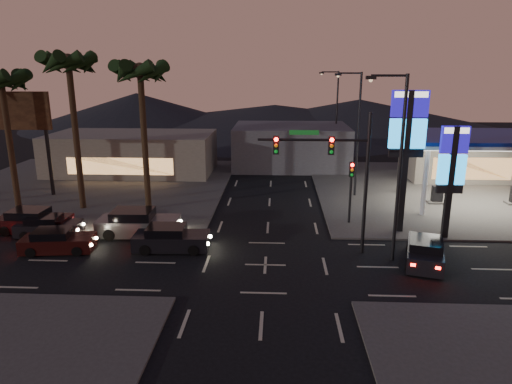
# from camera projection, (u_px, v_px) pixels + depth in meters

# --- Properties ---
(ground) EXTENTS (140.00, 140.00, 0.00)m
(ground) POSITION_uv_depth(u_px,v_px,m) (265.00, 265.00, 24.57)
(ground) COLOR black
(ground) RESTS_ON ground
(corner_lot_ne) EXTENTS (24.00, 24.00, 0.12)m
(corner_lot_ne) POSITION_uv_depth(u_px,v_px,m) (456.00, 191.00, 39.25)
(corner_lot_ne) COLOR #47443F
(corner_lot_ne) RESTS_ON ground
(corner_lot_nw) EXTENTS (24.00, 24.00, 0.12)m
(corner_lot_nw) POSITION_uv_depth(u_px,v_px,m) (92.00, 186.00, 40.72)
(corner_lot_nw) COLOR #47443F
(corner_lot_nw) RESTS_ON ground
(gas_station) EXTENTS (12.20, 8.20, 5.47)m
(gas_station) POSITION_uv_depth(u_px,v_px,m) (484.00, 140.00, 34.08)
(gas_station) COLOR silver
(gas_station) RESTS_ON ground
(convenience_store) EXTENTS (10.00, 6.00, 4.00)m
(convenience_store) POSITION_uv_depth(u_px,v_px,m) (460.00, 158.00, 43.47)
(convenience_store) COLOR #726B5B
(convenience_store) RESTS_ON ground
(pylon_sign_tall) EXTENTS (2.20, 0.35, 9.00)m
(pylon_sign_tall) POSITION_uv_depth(u_px,v_px,m) (407.00, 134.00, 27.81)
(pylon_sign_tall) COLOR black
(pylon_sign_tall) RESTS_ON ground
(pylon_sign_short) EXTENTS (1.60, 0.35, 7.00)m
(pylon_sign_short) POSITION_uv_depth(u_px,v_px,m) (452.00, 165.00, 27.19)
(pylon_sign_short) COLOR black
(pylon_sign_short) RESTS_ON ground
(traffic_signal_mast) EXTENTS (6.10, 0.39, 8.00)m
(traffic_signal_mast) POSITION_uv_depth(u_px,v_px,m) (335.00, 163.00, 24.95)
(traffic_signal_mast) COLOR black
(traffic_signal_mast) RESTS_ON ground
(pedestal_signal) EXTENTS (0.32, 0.39, 4.30)m
(pedestal_signal) POSITION_uv_depth(u_px,v_px,m) (351.00, 182.00, 30.29)
(pedestal_signal) COLOR black
(pedestal_signal) RESTS_ON ground
(streetlight_near) EXTENTS (2.14, 0.25, 10.00)m
(streetlight_near) POSITION_uv_depth(u_px,v_px,m) (397.00, 158.00, 23.73)
(streetlight_near) COLOR black
(streetlight_near) RESTS_ON ground
(streetlight_mid) EXTENTS (2.14, 0.25, 10.00)m
(streetlight_mid) POSITION_uv_depth(u_px,v_px,m) (356.00, 127.00, 36.26)
(streetlight_mid) COLOR black
(streetlight_mid) RESTS_ON ground
(streetlight_far) EXTENTS (2.14, 0.25, 10.00)m
(streetlight_far) POSITION_uv_depth(u_px,v_px,m) (335.00, 111.00, 49.76)
(streetlight_far) COLOR black
(streetlight_far) RESTS_ON ground
(palm_a) EXTENTS (4.41, 4.41, 10.86)m
(palm_a) POSITION_uv_depth(u_px,v_px,m) (141.00, 81.00, 31.68)
(palm_a) COLOR black
(palm_a) RESTS_ON ground
(palm_b) EXTENTS (4.41, 4.41, 11.46)m
(palm_b) POSITION_uv_depth(u_px,v_px,m) (69.00, 73.00, 31.77)
(palm_b) COLOR black
(palm_b) RESTS_ON ground
(palm_c) EXTENTS (4.41, 4.41, 10.26)m
(palm_c) POSITION_uv_depth(u_px,v_px,m) (2.00, 88.00, 32.29)
(palm_c) COLOR black
(palm_c) RESTS_ON ground
(billboard) EXTENTS (6.00, 0.30, 8.50)m
(billboard) POSITION_uv_depth(u_px,v_px,m) (14.00, 119.00, 36.40)
(billboard) COLOR black
(billboard) RESTS_ON ground
(building_far_west) EXTENTS (16.00, 8.00, 4.00)m
(building_far_west) POSITION_uv_depth(u_px,v_px,m) (133.00, 153.00, 45.91)
(building_far_west) COLOR #726B5B
(building_far_west) RESTS_ON ground
(building_far_mid) EXTENTS (12.00, 9.00, 4.40)m
(building_far_mid) POSITION_uv_depth(u_px,v_px,m) (291.00, 146.00, 48.97)
(building_far_mid) COLOR #4C4C51
(building_far_mid) RESTS_ON ground
(hill_left) EXTENTS (40.00, 40.00, 6.00)m
(hill_left) POSITION_uv_depth(u_px,v_px,m) (137.00, 110.00, 82.79)
(hill_left) COLOR black
(hill_left) RESTS_ON ground
(hill_right) EXTENTS (50.00, 50.00, 5.00)m
(hill_right) POSITION_uv_depth(u_px,v_px,m) (359.00, 114.00, 81.08)
(hill_right) COLOR black
(hill_right) RESTS_ON ground
(hill_center) EXTENTS (60.00, 60.00, 4.00)m
(hill_center) POSITION_uv_depth(u_px,v_px,m) (275.00, 116.00, 81.90)
(hill_center) COLOR black
(hill_center) RESTS_ON ground
(car_lane_a_front) EXTENTS (4.51, 2.02, 1.45)m
(car_lane_a_front) POSITION_uv_depth(u_px,v_px,m) (171.00, 239.00, 26.49)
(car_lane_a_front) COLOR black
(car_lane_a_front) RESTS_ON ground
(car_lane_a_mid) EXTENTS (4.23, 2.12, 1.34)m
(car_lane_a_mid) POSITION_uv_depth(u_px,v_px,m) (57.00, 241.00, 26.24)
(car_lane_a_mid) COLOR black
(car_lane_a_mid) RESTS_ON ground
(car_lane_b_front) EXTENTS (5.20, 2.30, 1.67)m
(car_lane_b_front) POSITION_uv_depth(u_px,v_px,m) (138.00, 224.00, 28.77)
(car_lane_b_front) COLOR #565659
(car_lane_b_front) RESTS_ON ground
(car_lane_b_mid) EXTENTS (4.10, 1.95, 1.30)m
(car_lane_b_mid) POSITION_uv_depth(u_px,v_px,m) (48.00, 226.00, 28.76)
(car_lane_b_mid) COLOR black
(car_lane_b_mid) RESTS_ON ground
(car_lane_b_rear) EXTENTS (4.70, 2.04, 1.52)m
(car_lane_b_rear) POSITION_uv_depth(u_px,v_px,m) (33.00, 221.00, 29.40)
(car_lane_b_rear) COLOR black
(car_lane_b_rear) RESTS_ON ground
(suv_station) EXTENTS (2.95, 4.64, 1.44)m
(suv_station) POSITION_uv_depth(u_px,v_px,m) (425.00, 251.00, 24.66)
(suv_station) COLOR black
(suv_station) RESTS_ON ground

